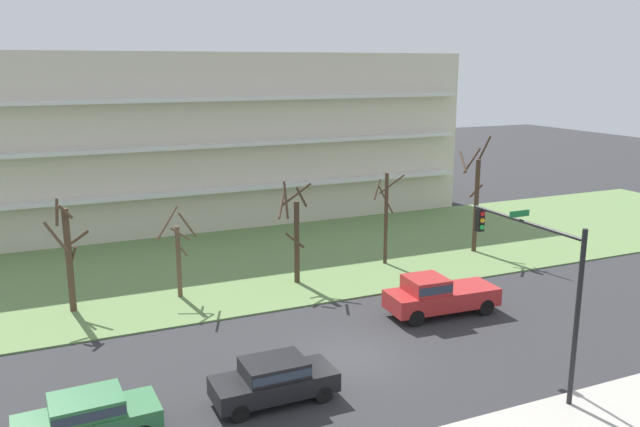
{
  "coord_description": "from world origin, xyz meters",
  "views": [
    {
      "loc": [
        -11.07,
        -21.78,
        11.69
      ],
      "look_at": [
        1.34,
        6.0,
        4.67
      ],
      "focal_mm": 36.35,
      "sensor_mm": 36.0,
      "label": 1
    }
  ],
  "objects": [
    {
      "name": "grass_lawn_strip",
      "position": [
        0.0,
        14.0,
        0.04
      ],
      "size": [
        80.0,
        16.0,
        0.08
      ],
      "primitive_type": "cube",
      "color": "#66844C",
      "rests_on": "ground"
    },
    {
      "name": "sedan_black_center_right",
      "position": [
        -4.01,
        -2.0,
        0.87
      ],
      "size": [
        4.42,
        1.84,
        1.57
      ],
      "rotation": [
        0.0,
        0.0,
        0.01
      ],
      "color": "black",
      "rests_on": "ground"
    },
    {
      "name": "apartment_building",
      "position": [
        0.0,
        27.34,
        6.26
      ],
      "size": [
        41.2,
        11.64,
        12.53
      ],
      "color": "beige",
      "rests_on": "ground"
    },
    {
      "name": "pickup_red_center_left",
      "position": [
        5.92,
        2.51,
        1.02
      ],
      "size": [
        5.5,
        2.29,
        1.95
      ],
      "rotation": [
        0.0,
        0.0,
        3.09
      ],
      "color": "#B22828",
      "rests_on": "ground"
    },
    {
      "name": "tree_far_left",
      "position": [
        -9.96,
        9.96,
        2.86
      ],
      "size": [
        2.04,
        2.04,
        5.58
      ],
      "color": "#4C3828",
      "rests_on": "ground"
    },
    {
      "name": "tree_center",
      "position": [
        1.45,
        9.51,
        2.86
      ],
      "size": [
        2.29,
        1.93,
        5.6
      ],
      "color": "#423023",
      "rests_on": "ground"
    },
    {
      "name": "traffic_signal_mast",
      "position": [
        5.23,
        -4.64,
        4.43
      ],
      "size": [
        0.9,
        5.82,
        6.43
      ],
      "color": "black",
      "rests_on": "ground"
    },
    {
      "name": "tree_left",
      "position": [
        -4.79,
        9.8,
        2.32
      ],
      "size": [
        2.01,
        2.02,
        4.72
      ],
      "color": "brown",
      "rests_on": "ground"
    },
    {
      "name": "tree_right",
      "position": [
        7.62,
        10.53,
        3.04
      ],
      "size": [
        1.99,
        1.77,
        5.54
      ],
      "color": "#423023",
      "rests_on": "ground"
    },
    {
      "name": "sedan_green_near_left",
      "position": [
        -10.26,
        -2.0,
        0.87
      ],
      "size": [
        4.47,
        1.97,
        1.57
      ],
      "rotation": [
        0.0,
        0.0,
        0.04
      ],
      "color": "#2D6B3D",
      "rests_on": "ground"
    },
    {
      "name": "tree_far_right",
      "position": [
        14.05,
        10.53,
        3.52
      ],
      "size": [
        1.98,
        1.86,
        7.44
      ],
      "color": "#423023",
      "rests_on": "ground"
    },
    {
      "name": "ground",
      "position": [
        0.0,
        0.0,
        0.0
      ],
      "size": [
        160.0,
        160.0,
        0.0
      ],
      "primitive_type": "plane",
      "color": "#2D2D30"
    }
  ]
}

